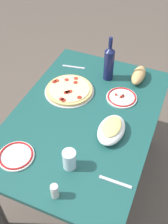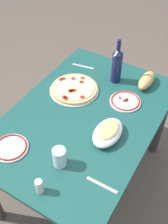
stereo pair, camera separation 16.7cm
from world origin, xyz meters
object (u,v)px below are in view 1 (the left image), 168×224
(pepperoni_pizza, at_px, (69,90))
(bread_loaf, at_px, (139,75))
(water_glass, at_px, (69,160))
(wine_bottle, at_px, (109,63))
(baked_pasta_dish, at_px, (111,129))
(side_plate_far, at_px, (122,97))
(dining_table, at_px, (84,129))
(spice_shaker, at_px, (55,191))
(side_plate_near, at_px, (16,156))

(pepperoni_pizza, height_order, bread_loaf, bread_loaf)
(water_glass, bearing_deg, wine_bottle, -175.64)
(baked_pasta_dish, height_order, wine_bottle, wine_bottle)
(side_plate_far, height_order, bread_loaf, bread_loaf)
(dining_table, relative_size, pepperoni_pizza, 3.79)
(dining_table, distance_m, baked_pasta_dish, 0.28)
(spice_shaker, bearing_deg, pepperoni_pizza, -160.25)
(dining_table, distance_m, side_plate_near, 0.50)
(water_glass, bearing_deg, pepperoni_pizza, -154.95)
(bread_loaf, bearing_deg, water_glass, -9.69)
(dining_table, distance_m, wine_bottle, 0.49)
(pepperoni_pizza, relative_size, bread_loaf, 1.62)
(dining_table, xyz_separation_m, wine_bottle, (-0.41, 0.01, 0.26))
(pepperoni_pizza, bearing_deg, spice_shaker, 19.75)
(spice_shaker, bearing_deg, wine_bottle, -176.08)
(baked_pasta_dish, bearing_deg, spice_shaker, -14.55)
(wine_bottle, bearing_deg, bread_loaf, 107.83)
(water_glass, xyz_separation_m, side_plate_far, (-0.61, 0.10, -0.05))
(wine_bottle, bearing_deg, dining_table, -1.94)
(dining_table, bearing_deg, bread_loaf, 155.41)
(dining_table, xyz_separation_m, baked_pasta_dish, (0.08, 0.20, 0.17))
(pepperoni_pizza, height_order, wine_bottle, wine_bottle)
(spice_shaker, bearing_deg, water_glass, -177.99)
(side_plate_far, xyz_separation_m, spice_shaker, (0.79, -0.09, 0.03))
(pepperoni_pizza, bearing_deg, dining_table, 46.47)
(dining_table, distance_m, side_plate_far, 0.33)
(wine_bottle, xyz_separation_m, side_plate_far, (0.17, 0.15, -0.12))
(bread_loaf, bearing_deg, pepperoni_pizza, -52.39)
(dining_table, distance_m, water_glass, 0.42)
(baked_pasta_dish, bearing_deg, bread_loaf, 178.45)
(pepperoni_pizza, height_order, spice_shaker, spice_shaker)
(water_glass, bearing_deg, spice_shaker, 2.01)
(dining_table, relative_size, water_glass, 11.08)
(dining_table, bearing_deg, side_plate_near, -27.05)
(pepperoni_pizza, xyz_separation_m, side_plate_far, (-0.07, 0.35, -0.01))
(pepperoni_pizza, bearing_deg, side_plate_near, -3.81)
(dining_table, relative_size, baked_pasta_dish, 5.32)
(water_glass, xyz_separation_m, side_plate_near, (0.06, -0.29, -0.05))
(water_glass, distance_m, spice_shaker, 0.18)
(pepperoni_pizza, distance_m, spice_shaker, 0.77)
(dining_table, relative_size, side_plate_near, 6.47)
(wine_bottle, xyz_separation_m, water_glass, (0.78, 0.06, -0.07))
(dining_table, relative_size, bread_loaf, 6.15)
(baked_pasta_dish, height_order, bread_loaf, bread_loaf)
(baked_pasta_dish, relative_size, side_plate_far, 1.18)
(bread_loaf, bearing_deg, baked_pasta_dish, -1.55)
(baked_pasta_dish, xyz_separation_m, side_plate_near, (0.35, -0.42, -0.03))
(baked_pasta_dish, xyz_separation_m, bread_loaf, (-0.55, 0.01, -0.00))
(baked_pasta_dish, height_order, side_plate_far, baked_pasta_dish)
(dining_table, height_order, spice_shaker, spice_shaker)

